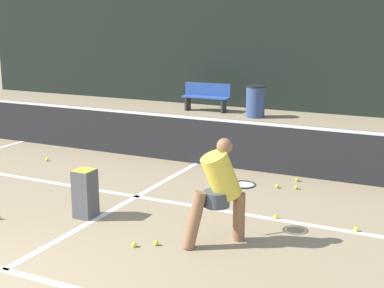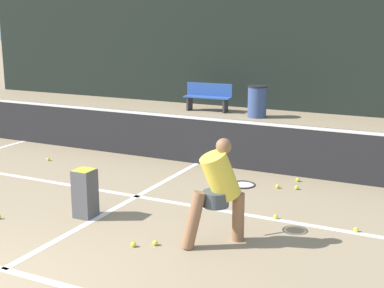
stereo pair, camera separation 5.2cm
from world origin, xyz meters
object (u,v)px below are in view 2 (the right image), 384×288
(courtside_bench, at_px, (208,96))
(parked_car, at_px, (301,81))
(ball_hopper, at_px, (85,192))
(player_practicing, at_px, (219,189))
(trash_bin, at_px, (257,101))

(courtside_bench, bearing_deg, parked_car, 61.29)
(ball_hopper, distance_m, courtside_bench, 9.35)
(parked_car, bearing_deg, player_practicing, -79.40)
(ball_hopper, height_order, trash_bin, trash_bin)
(player_practicing, height_order, parked_car, parked_car)
(courtside_bench, height_order, parked_car, parked_car)
(player_practicing, height_order, ball_hopper, player_practicing)
(player_practicing, relative_size, trash_bin, 1.50)
(player_practicing, bearing_deg, courtside_bench, 67.56)
(player_practicing, distance_m, trash_bin, 9.14)
(trash_bin, bearing_deg, ball_hopper, -86.87)
(player_practicing, distance_m, parked_car, 13.25)
(courtside_bench, xyz_separation_m, trash_bin, (1.72, -0.35, 0.00))
(ball_hopper, relative_size, courtside_bench, 0.47)
(ball_hopper, xyz_separation_m, parked_car, (-0.34, 13.01, 0.26))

